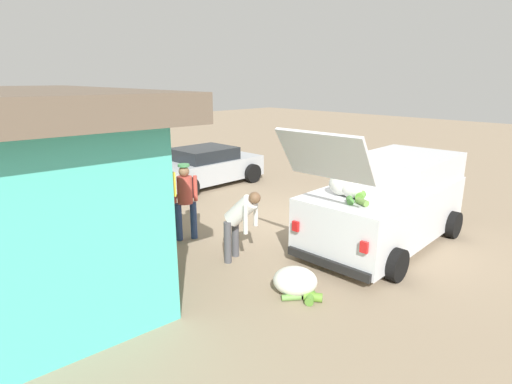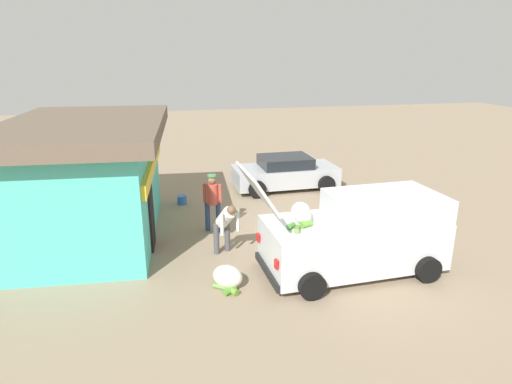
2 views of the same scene
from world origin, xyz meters
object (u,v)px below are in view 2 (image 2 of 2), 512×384
(paint_bucket, at_px, (182,200))
(storefront_bar, at_px, (90,178))
(parked_sedan, at_px, (285,173))
(customer_bending, at_px, (225,223))
(unloaded_banana_pile, at_px, (228,277))
(vendor_standing, at_px, (212,199))
(delivery_van, at_px, (358,234))

(paint_bucket, bearing_deg, storefront_bar, 130.86)
(parked_sedan, bearing_deg, customer_bending, 149.41)
(unloaded_banana_pile, distance_m, paint_bucket, 6.08)
(storefront_bar, distance_m, vendor_standing, 3.50)
(customer_bending, bearing_deg, unloaded_banana_pile, 172.71)
(delivery_van, xyz_separation_m, parked_sedan, (6.95, -0.19, -0.32))
(parked_sedan, xyz_separation_m, unloaded_banana_pile, (-7.10, 3.44, -0.39))
(vendor_standing, bearing_deg, delivery_van, -135.52)
(storefront_bar, xyz_separation_m, unloaded_banana_pile, (-3.77, -3.30, -1.54))
(storefront_bar, distance_m, parked_sedan, 7.61)
(unloaded_banana_pile, xyz_separation_m, paint_bucket, (6.04, 0.67, -0.08))
(vendor_standing, height_order, customer_bending, vendor_standing)
(parked_sedan, xyz_separation_m, customer_bending, (-5.46, 3.23, 0.28))
(vendor_standing, distance_m, customer_bending, 1.72)
(storefront_bar, height_order, parked_sedan, storefront_bar)
(vendor_standing, distance_m, unloaded_banana_pile, 3.45)
(storefront_bar, relative_size, paint_bucket, 21.06)
(vendor_standing, relative_size, unloaded_banana_pile, 1.74)
(customer_bending, xyz_separation_m, paint_bucket, (4.40, 0.88, -0.75))
(delivery_van, height_order, parked_sedan, delivery_van)
(storefront_bar, height_order, vendor_standing, storefront_bar)
(vendor_standing, bearing_deg, customer_bending, -176.20)
(storefront_bar, xyz_separation_m, vendor_standing, (-0.41, -3.40, -0.76))
(parked_sedan, height_order, unloaded_banana_pile, parked_sedan)
(unloaded_banana_pile, bearing_deg, parked_sedan, -25.83)
(parked_sedan, height_order, vendor_standing, vendor_standing)
(vendor_standing, bearing_deg, unloaded_banana_pile, 178.36)
(unloaded_banana_pile, height_order, paint_bucket, unloaded_banana_pile)
(delivery_van, distance_m, paint_bucket, 7.12)
(storefront_bar, bearing_deg, customer_bending, -121.16)
(delivery_van, relative_size, paint_bucket, 14.90)
(customer_bending, bearing_deg, vendor_standing, 3.80)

